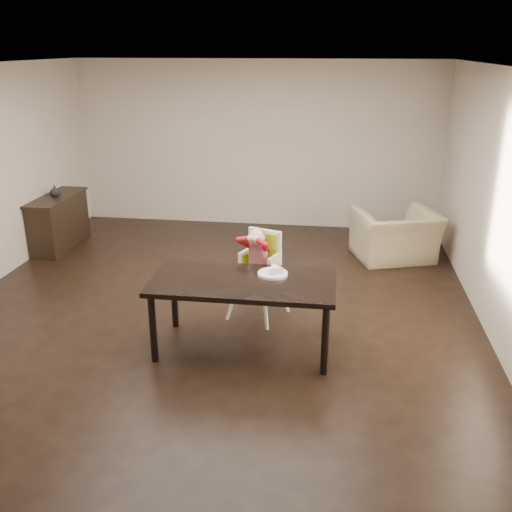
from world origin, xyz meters
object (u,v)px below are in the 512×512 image
at_px(sideboard, 59,222).
at_px(high_chair, 259,254).
at_px(armchair, 396,227).
at_px(dining_table, 243,287).

bearing_deg(sideboard, high_chair, -29.79).
xyz_separation_m(armchair, sideboard, (-4.98, -0.17, -0.08)).
xyz_separation_m(high_chair, armchair, (1.67, 2.06, -0.25)).
bearing_deg(dining_table, high_chair, 86.36).
bearing_deg(armchair, high_chair, 32.80).
relative_size(dining_table, high_chair, 1.73).
xyz_separation_m(dining_table, high_chair, (0.05, 0.78, 0.06)).
height_order(high_chair, armchair, high_chair).
bearing_deg(armchair, sideboard, -16.28).
relative_size(dining_table, sideboard, 1.43).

